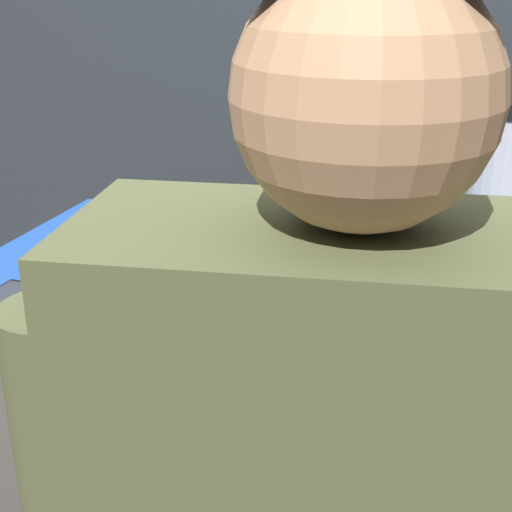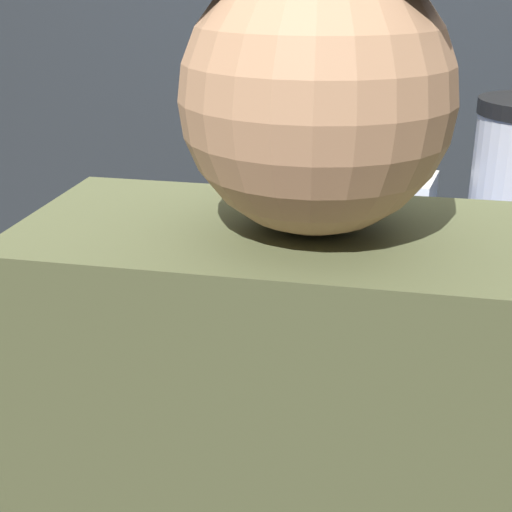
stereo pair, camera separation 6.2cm
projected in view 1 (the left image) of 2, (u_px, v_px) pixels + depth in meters
folding_table at (266, 305)px, 1.45m from camera, size 1.28×0.80×0.70m
donut_box at (222, 279)px, 1.41m from camera, size 0.40×0.33×0.05m
cell_phone at (2, 299)px, 1.36m from camera, size 0.08×0.15×0.01m
space_heater at (390, 214)px, 1.56m from camera, size 0.15×0.16×0.18m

